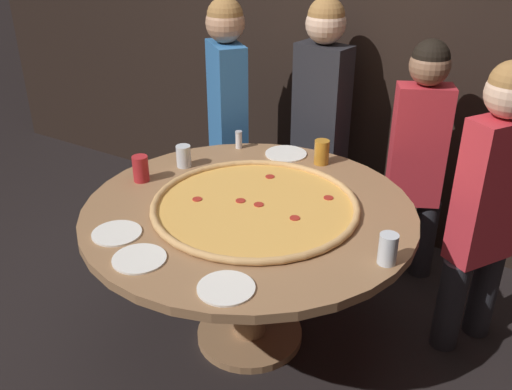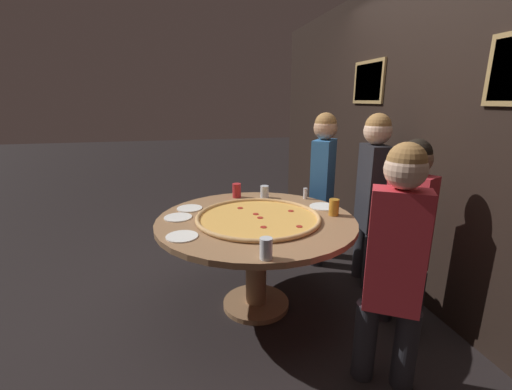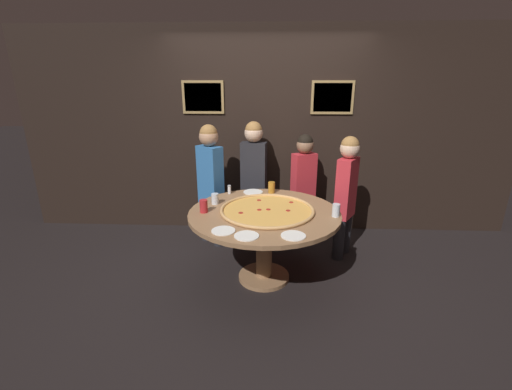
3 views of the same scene
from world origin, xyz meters
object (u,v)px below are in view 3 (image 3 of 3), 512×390
at_px(drink_cup_front_edge, 336,210).
at_px(white_plate_right_side, 253,192).
at_px(white_plate_near_front, 223,231).
at_px(white_plate_beside_cup, 247,236).
at_px(diner_far_right, 346,191).
at_px(diner_side_left, 210,178).
at_px(giant_pizza, 267,210).
at_px(condiment_shaker, 229,189).
at_px(white_plate_far_back, 293,236).
at_px(dining_table, 264,225).
at_px(drink_cup_near_left, 204,206).
at_px(diner_side_right, 303,182).
at_px(diner_far_left, 254,174).
at_px(drink_cup_near_right, 272,187).
at_px(drink_cup_beside_pizza, 215,199).

height_order(drink_cup_front_edge, white_plate_right_side, drink_cup_front_edge).
xyz_separation_m(white_plate_near_front, white_plate_beside_cup, (0.20, -0.09, 0.00)).
xyz_separation_m(drink_cup_front_edge, white_plate_right_side, (-0.81, 0.69, -0.06)).
xyz_separation_m(diner_far_right, diner_side_left, (-1.56, 0.26, 0.05)).
xyz_separation_m(giant_pizza, condiment_shaker, (-0.43, 0.53, 0.04)).
xyz_separation_m(white_plate_far_back, condiment_shaker, (-0.65, 1.08, 0.05)).
height_order(dining_table, drink_cup_front_edge, drink_cup_front_edge).
height_order(drink_cup_near_left, white_plate_right_side, drink_cup_near_left).
bearing_deg(diner_side_left, white_plate_right_side, -163.43).
relative_size(diner_far_right, diner_side_left, 0.94).
bearing_deg(diner_side_right, dining_table, 38.30).
distance_m(white_plate_right_side, diner_side_left, 0.57).
xyz_separation_m(white_plate_near_front, diner_far_left, (0.18, 1.51, 0.10)).
relative_size(white_plate_right_side, white_plate_near_front, 1.09).
xyz_separation_m(drink_cup_near_right, diner_far_right, (0.83, -0.04, -0.01)).
height_order(giant_pizza, diner_side_left, diner_side_left).
bearing_deg(diner_far_right, drink_cup_front_edge, 12.28).
bearing_deg(drink_cup_beside_pizza, drink_cup_near_left, -106.64).
bearing_deg(giant_pizza, condiment_shaker, 129.09).
height_order(drink_cup_near_left, diner_far_right, diner_far_right).
height_order(giant_pizza, white_plate_near_front, giant_pizza).
bearing_deg(drink_cup_front_edge, white_plate_beside_cup, -149.72).
distance_m(giant_pizza, diner_far_right, 1.02).
relative_size(drink_cup_near_right, diner_far_left, 0.08).
relative_size(white_plate_far_back, diner_far_right, 0.15).
distance_m(drink_cup_near_right, condiment_shaker, 0.47).
bearing_deg(diner_side_left, condiment_shaker, 172.68).
xyz_separation_m(giant_pizza, white_plate_beside_cup, (-0.16, -0.57, -0.01)).
height_order(white_plate_beside_cup, diner_side_right, diner_side_right).
relative_size(drink_cup_beside_pizza, white_plate_beside_cup, 0.54).
bearing_deg(condiment_shaker, white_plate_right_side, 12.13).
distance_m(dining_table, white_plate_far_back, 0.61).
bearing_deg(white_plate_near_front, diner_far_left, 83.17).
xyz_separation_m(giant_pizza, white_plate_right_side, (-0.17, 0.59, -0.01)).
height_order(white_plate_right_side, diner_far_left, diner_far_left).
bearing_deg(drink_cup_near_left, drink_cup_front_edge, -2.34).
height_order(white_plate_near_front, white_plate_far_back, same).
bearing_deg(diner_far_right, white_plate_far_back, 0.99).
relative_size(dining_table, white_plate_beside_cup, 7.15).
distance_m(drink_cup_front_edge, diner_side_right, 1.06).
bearing_deg(drink_cup_front_edge, giant_pizza, 170.71).
height_order(white_plate_far_back, diner_side_left, diner_side_left).
bearing_deg(condiment_shaker, diner_far_left, 63.55).
relative_size(white_plate_right_side, diner_side_left, 0.15).
xyz_separation_m(drink_cup_near_right, white_plate_beside_cup, (-0.20, -1.15, -0.06)).
distance_m(giant_pizza, drink_cup_beside_pizza, 0.57).
xyz_separation_m(drink_cup_beside_pizza, white_plate_far_back, (0.76, -0.74, -0.05)).
relative_size(dining_table, diner_side_left, 1.00).
bearing_deg(diner_side_right, drink_cup_beside_pizza, 11.90).
bearing_deg(dining_table, diner_side_left, 129.21).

